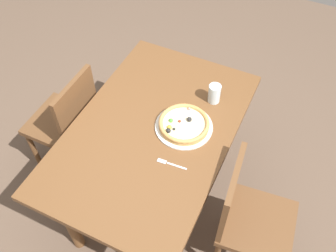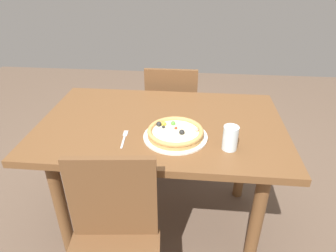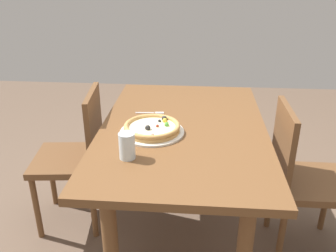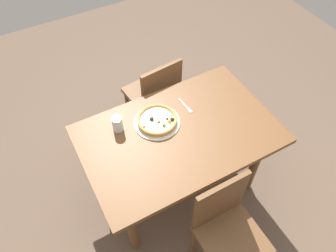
{
  "view_description": "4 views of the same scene",
  "coord_description": "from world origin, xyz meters",
  "px_view_note": "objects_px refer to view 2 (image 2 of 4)",
  "views": [
    {
      "loc": [
        -1.15,
        -0.65,
        2.41
      ],
      "look_at": [
        0.05,
        -0.08,
        0.78
      ],
      "focal_mm": 39.83,
      "sensor_mm": 36.0,
      "label": 1
    },
    {
      "loc": [
        0.18,
        -1.45,
        1.57
      ],
      "look_at": [
        0.05,
        -0.08,
        0.78
      ],
      "focal_mm": 31.67,
      "sensor_mm": 36.0,
      "label": 2
    },
    {
      "loc": [
        1.76,
        0.06,
        1.57
      ],
      "look_at": [
        0.05,
        -0.08,
        0.78
      ],
      "focal_mm": 38.7,
      "sensor_mm": 36.0,
      "label": 3
    },
    {
      "loc": [
        0.73,
        1.17,
        2.56
      ],
      "look_at": [
        0.05,
        -0.08,
        0.78
      ],
      "focal_mm": 34.68,
      "sensor_mm": 36.0,
      "label": 4
    }
  ],
  "objects_px": {
    "plate": "(175,136)",
    "drinking_glass": "(230,138)",
    "chair_near": "(112,251)",
    "pizza": "(175,132)",
    "chair_far": "(172,112)",
    "fork": "(124,138)",
    "dining_table": "(161,138)"
  },
  "relations": [
    {
      "from": "plate",
      "to": "drinking_glass",
      "type": "xyz_separation_m",
      "value": [
        0.27,
        -0.08,
        0.06
      ]
    },
    {
      "from": "chair_near",
      "to": "pizza",
      "type": "distance_m",
      "value": 0.62
    },
    {
      "from": "chair_near",
      "to": "chair_far",
      "type": "height_order",
      "value": "same"
    },
    {
      "from": "pizza",
      "to": "fork",
      "type": "bearing_deg",
      "value": -172.87
    },
    {
      "from": "drinking_glass",
      "to": "fork",
      "type": "bearing_deg",
      "value": 174.98
    },
    {
      "from": "chair_far",
      "to": "plate",
      "type": "bearing_deg",
      "value": -84.38
    },
    {
      "from": "chair_far",
      "to": "pizza",
      "type": "distance_m",
      "value": 0.87
    },
    {
      "from": "pizza",
      "to": "chair_far",
      "type": "bearing_deg",
      "value": 95.87
    },
    {
      "from": "pizza",
      "to": "fork",
      "type": "height_order",
      "value": "pizza"
    },
    {
      "from": "plate",
      "to": "fork",
      "type": "height_order",
      "value": "plate"
    },
    {
      "from": "chair_far",
      "to": "plate",
      "type": "xyz_separation_m",
      "value": [
        0.08,
        -0.81,
        0.28
      ]
    },
    {
      "from": "dining_table",
      "to": "plate",
      "type": "distance_m",
      "value": 0.21
    },
    {
      "from": "chair_near",
      "to": "plate",
      "type": "distance_m",
      "value": 0.61
    },
    {
      "from": "drinking_glass",
      "to": "chair_near",
      "type": "bearing_deg",
      "value": -139.69
    },
    {
      "from": "chair_near",
      "to": "fork",
      "type": "xyz_separation_m",
      "value": [
        -0.03,
        0.47,
        0.27
      ]
    },
    {
      "from": "plate",
      "to": "pizza",
      "type": "distance_m",
      "value": 0.03
    },
    {
      "from": "chair_near",
      "to": "drinking_glass",
      "type": "relative_size",
      "value": 7.34
    },
    {
      "from": "dining_table",
      "to": "pizza",
      "type": "height_order",
      "value": "pizza"
    },
    {
      "from": "fork",
      "to": "chair_near",
      "type": "bearing_deg",
      "value": -179.98
    },
    {
      "from": "plate",
      "to": "pizza",
      "type": "xyz_separation_m",
      "value": [
        -0.0,
        0.0,
        0.03
      ]
    },
    {
      "from": "fork",
      "to": "plate",
      "type": "bearing_deg",
      "value": -87.18
    },
    {
      "from": "dining_table",
      "to": "chair_far",
      "type": "distance_m",
      "value": 0.67
    },
    {
      "from": "chair_far",
      "to": "drinking_glass",
      "type": "xyz_separation_m",
      "value": [
        0.35,
        -0.89,
        0.33
      ]
    },
    {
      "from": "chair_near",
      "to": "drinking_glass",
      "type": "bearing_deg",
      "value": -145.52
    },
    {
      "from": "plate",
      "to": "fork",
      "type": "relative_size",
      "value": 1.99
    },
    {
      "from": "chair_far",
      "to": "pizza",
      "type": "height_order",
      "value": "chair_far"
    },
    {
      "from": "chair_far",
      "to": "pizza",
      "type": "bearing_deg",
      "value": -84.42
    },
    {
      "from": "plate",
      "to": "fork",
      "type": "distance_m",
      "value": 0.26
    },
    {
      "from": "chair_near",
      "to": "pizza",
      "type": "height_order",
      "value": "chair_near"
    },
    {
      "from": "dining_table",
      "to": "chair_near",
      "type": "height_order",
      "value": "chair_near"
    },
    {
      "from": "dining_table",
      "to": "chair_far",
      "type": "height_order",
      "value": "chair_far"
    },
    {
      "from": "fork",
      "to": "dining_table",
      "type": "bearing_deg",
      "value": -46.08
    }
  ]
}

